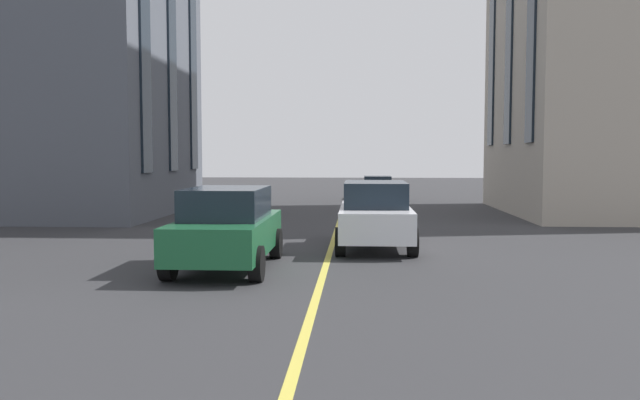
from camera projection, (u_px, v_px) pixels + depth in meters
lane_centre_line at (323, 276)px, 14.03m from camera, size 80.00×0.16×0.01m
car_green_near at (227, 227)px, 14.95m from camera, size 4.70×2.14×1.88m
car_grey_trailing at (377, 187)px, 38.59m from camera, size 4.40×1.95×1.37m
car_white_parked_a at (375, 214)px, 18.23m from camera, size 4.70×2.14×1.88m
building_left_far at (31, 59)px, 28.69m from camera, size 10.80×12.84×13.80m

